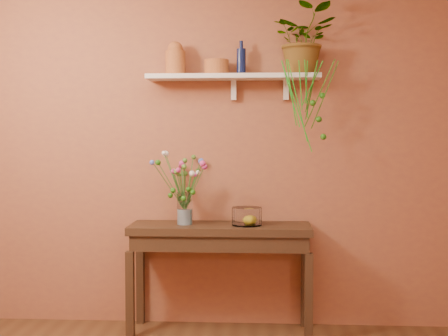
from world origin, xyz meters
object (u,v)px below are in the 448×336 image
at_px(blue_bottle, 241,61).
at_px(spider_plant, 304,40).
at_px(glass_vase, 185,211).
at_px(terracotta_jug, 175,59).
at_px(bouquet, 183,174).
at_px(sideboard, 220,240).
at_px(glass_bowl, 247,217).

height_order(blue_bottle, spider_plant, spider_plant).
distance_m(blue_bottle, glass_vase, 1.21).
relative_size(terracotta_jug, blue_bottle, 0.98).
height_order(terracotta_jug, glass_vase, terracotta_jug).
relative_size(glass_vase, bouquet, 0.55).
bearing_deg(spider_plant, sideboard, -168.90).
bearing_deg(glass_vase, spider_plant, 7.72).
xyz_separation_m(spider_plant, bouquet, (-0.90, -0.12, -1.00)).
bearing_deg(blue_bottle, glass_bowl, -72.77).
relative_size(terracotta_jug, bouquet, 0.58).
distance_m(spider_plant, glass_vase, 1.56).
distance_m(terracotta_jug, bouquet, 0.87).
height_order(glass_vase, bouquet, bouquet).
bearing_deg(terracotta_jug, glass_bowl, -13.05).
height_order(sideboard, blue_bottle, blue_bottle).
height_order(spider_plant, glass_bowl, spider_plant).
xyz_separation_m(terracotta_jug, bouquet, (0.07, -0.10, -0.86)).
relative_size(blue_bottle, spider_plant, 0.50).
bearing_deg(bouquet, terracotta_jug, 124.46).
bearing_deg(glass_bowl, blue_bottle, 107.23).
bearing_deg(sideboard, spider_plant, 11.10).
bearing_deg(blue_bottle, sideboard, -138.68).
height_order(blue_bottle, glass_bowl, blue_bottle).
xyz_separation_m(terracotta_jug, blue_bottle, (0.50, 0.03, -0.02)).
bearing_deg(blue_bottle, terracotta_jug, -176.74).
xyz_separation_m(sideboard, blue_bottle, (0.15, 0.13, 1.34)).
xyz_separation_m(terracotta_jug, glass_vase, (0.08, -0.10, -1.14)).
relative_size(sideboard, terracotta_jug, 5.38).
relative_size(spider_plant, glass_vase, 2.13).
height_order(glass_vase, glass_bowl, glass_vase).
distance_m(terracotta_jug, spider_plant, 0.98).
bearing_deg(sideboard, terracotta_jug, 163.35).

